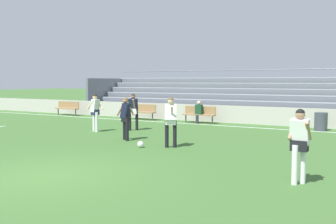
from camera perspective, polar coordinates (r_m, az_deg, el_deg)
ground_plane at (r=9.61m, az=-18.34°, el=-9.17°), size 160.00×160.00×0.00m
field_line_sideline at (r=19.32m, az=7.92°, el=-2.05°), size 44.00×0.12×0.01m
sideline_wall at (r=20.64m, az=9.41°, el=-0.34°), size 48.00×0.16×0.94m
bleacher_stand at (r=23.18m, az=17.73°, el=2.16°), size 27.11×4.59×3.05m
bench_near_wall_gap at (r=25.80m, az=-15.02°, el=0.74°), size 1.80×0.40×0.90m
bench_near_bin at (r=22.12m, az=-3.99°, el=0.25°), size 1.80×0.40×0.90m
bench_centre_sideline at (r=20.34m, az=4.80°, el=-0.15°), size 1.80×0.40×0.90m
trash_bin at (r=18.56m, az=22.20°, el=-1.35°), size 0.57×0.57×0.83m
spectator_seated at (r=20.22m, az=4.67°, el=0.26°), size 0.36×0.42×1.21m
player_white_wide_left at (r=12.76m, az=0.43°, el=-0.87°), size 0.52×0.69×1.71m
player_dark_on_ball at (r=14.42m, az=-6.45°, el=-0.44°), size 0.61×0.45×1.65m
player_white_overlapping at (r=17.09m, az=-11.01°, el=0.39°), size 0.63×0.45×1.68m
player_white_dropping_back at (r=8.71m, az=19.35°, el=-3.97°), size 0.47×0.51×1.67m
player_dark_wide_right at (r=17.30m, az=-5.31°, el=0.53°), size 0.45×0.63×1.69m
soccer_ball at (r=12.90m, az=-4.19°, el=-4.92°), size 0.22×0.22×0.22m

